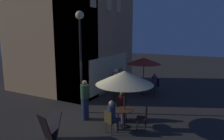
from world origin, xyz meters
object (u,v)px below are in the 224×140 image
object	(u,v)px
cafe_chair_3	(152,89)
patron_standing_3	(85,100)
patio_umbrella_0	(125,78)
patron_seated_2	(154,82)
cafe_chair_4	(156,84)
patron_standing_5	(116,85)
cafe_chair_5	(135,82)
patron_seated_1	(113,114)
cafe_table_1	(143,85)
patio_umbrella_1	(144,61)
cafe_table_0	(124,114)
menu_sandwich_board	(50,127)
patron_seated_0	(122,105)
cafe_chair_0	(144,116)
cafe_chair_1	(122,107)
street_lamp_near_corner	(80,39)
patron_standing_4	(121,81)
cafe_chair_2	(110,120)

from	to	relation	value
cafe_chair_3	patron_standing_3	distance (m)	4.78
patio_umbrella_0	patron_standing_3	world-z (taller)	patio_umbrella_0
patron_seated_2	patron_standing_3	distance (m)	5.59
cafe_chair_3	cafe_chair_4	distance (m)	1.03
patio_umbrella_0	patron_standing_5	distance (m)	3.37
cafe_chair_5	patron_seated_1	distance (m)	6.00
cafe_table_1	patio_umbrella_0	distance (m)	5.06
patio_umbrella_1	cafe_chair_4	world-z (taller)	patio_umbrella_1
cafe_table_0	patron_seated_1	xyz separation A→B (m)	(-0.60, 0.22, 0.17)
menu_sandwich_board	patron_seated_0	world-z (taller)	patron_seated_0
patio_umbrella_1	patron_seated_1	size ratio (longest dim) A/B	1.80
cafe_chair_5	patron_seated_0	world-z (taller)	patron_seated_0
cafe_table_0	cafe_chair_5	distance (m)	5.47
patio_umbrella_0	patron_seated_0	xyz separation A→B (m)	(0.55, 0.34, -1.33)
patio_umbrella_0	patron_seated_0	distance (m)	1.48
cafe_chair_0	cafe_chair_3	distance (m)	4.28
cafe_chair_3	patron_standing_3	xyz separation A→B (m)	(-4.46, 1.68, 0.36)
menu_sandwich_board	cafe_chair_1	world-z (taller)	menu_sandwich_board
cafe_chair_0	cafe_chair_3	size ratio (longest dim) A/B	1.02
patio_umbrella_1	patron_seated_1	distance (m)	5.59
menu_sandwich_board	cafe_chair_4	xyz separation A→B (m)	(7.56, -1.69, 0.03)
street_lamp_near_corner	cafe_chair_0	bearing A→B (deg)	-95.84
patio_umbrella_0	cafe_table_1	bearing A→B (deg)	9.76
patio_umbrella_1	patron_standing_5	xyz separation A→B (m)	(-2.09, 0.87, -1.15)
street_lamp_near_corner	cafe_chair_1	distance (m)	3.56
patron_standing_4	menu_sandwich_board	bearing A→B (deg)	-168.20
cafe_table_0	patron_seated_0	xyz separation A→B (m)	(0.55, 0.34, 0.18)
patron_seated_1	patron_standing_4	world-z (taller)	patron_standing_4
cafe_chair_2	patron_seated_1	xyz separation A→B (m)	(0.14, -0.05, 0.18)
patio_umbrella_0	cafe_table_0	bearing A→B (deg)	0.00
cafe_table_0	patio_umbrella_0	distance (m)	1.50
cafe_chair_1	cafe_chair_5	bearing A→B (deg)	161.46
cafe_chair_3	patron_standing_4	size ratio (longest dim) A/B	0.51
patron_seated_0	patron_standing_5	distance (m)	2.54
cafe_chair_3	cafe_table_0	bearing A→B (deg)	124.02
cafe_chair_0	cafe_chair_4	world-z (taller)	cafe_chair_4
street_lamp_near_corner	cafe_chair_5	bearing A→B (deg)	-10.51
cafe_table_0	cafe_chair_2	distance (m)	0.79
cafe_chair_0	patron_seated_2	xyz separation A→B (m)	(5.10, 1.07, 0.17)
cafe_chair_0	patron_seated_0	world-z (taller)	patron_seated_0
cafe_chair_4	patron_seated_1	bearing A→B (deg)	46.47
patio_umbrella_0	cafe_chair_5	size ratio (longest dim) A/B	2.56
cafe_table_1	cafe_chair_1	xyz separation A→B (m)	(-4.11, -0.40, -0.02)
patron_seated_1	patron_seated_2	size ratio (longest dim) A/B	1.02
cafe_chair_5	menu_sandwich_board	bearing A→B (deg)	-59.20
cafe_chair_5	cafe_chair_0	bearing A→B (deg)	-32.19
patio_umbrella_0	patron_standing_3	bearing A→B (deg)	93.40
cafe_chair_2	cafe_chair_4	xyz separation A→B (m)	(6.11, -0.07, 0.02)
street_lamp_near_corner	cafe_chair_2	size ratio (longest dim) A/B	5.30
patron_standing_4	cafe_chair_2	bearing A→B (deg)	-149.61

